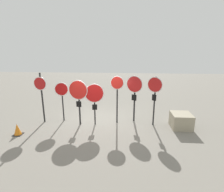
% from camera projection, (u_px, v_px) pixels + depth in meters
% --- Properties ---
extents(ground_plane, '(40.00, 40.00, 0.00)m').
position_uv_depth(ground_plane, '(98.00, 122.00, 9.19)').
color(ground_plane, gray).
extents(stop_sign_0, '(0.67, 0.17, 2.60)m').
position_uv_depth(stop_sign_0, '(41.00, 90.00, 8.79)').
color(stop_sign_0, black).
rests_on(stop_sign_0, ground).
extents(stop_sign_1, '(0.68, 0.17, 2.09)m').
position_uv_depth(stop_sign_1, '(62.00, 93.00, 8.99)').
color(stop_sign_1, black).
rests_on(stop_sign_1, ground).
extents(stop_sign_2, '(0.95, 0.19, 2.30)m').
position_uv_depth(stop_sign_2, '(78.00, 94.00, 8.47)').
color(stop_sign_2, black).
rests_on(stop_sign_2, ground).
extents(stop_sign_3, '(0.92, 0.18, 2.12)m').
position_uv_depth(stop_sign_3, '(94.00, 96.00, 8.49)').
color(stop_sign_3, black).
rests_on(stop_sign_3, ground).
extents(stop_sign_4, '(0.66, 0.15, 2.46)m').
position_uv_depth(stop_sign_4, '(117.00, 90.00, 8.66)').
color(stop_sign_4, black).
rests_on(stop_sign_4, ground).
extents(stop_sign_5, '(0.78, 0.39, 2.44)m').
position_uv_depth(stop_sign_5, '(134.00, 90.00, 8.90)').
color(stop_sign_5, black).
rests_on(stop_sign_5, ground).
extents(stop_sign_6, '(0.64, 0.42, 2.47)m').
position_uv_depth(stop_sign_6, '(155.00, 91.00, 8.41)').
color(stop_sign_6, black).
rests_on(stop_sign_6, ground).
extents(traffic_cone_0, '(0.38, 0.38, 0.51)m').
position_uv_depth(traffic_cone_0, '(17.00, 129.00, 7.80)').
color(traffic_cone_0, black).
rests_on(traffic_cone_0, ground).
extents(storage_crate, '(0.94, 0.99, 0.71)m').
position_uv_depth(storage_crate, '(181.00, 121.00, 8.49)').
color(storage_crate, '#9E937A').
rests_on(storage_crate, ground).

